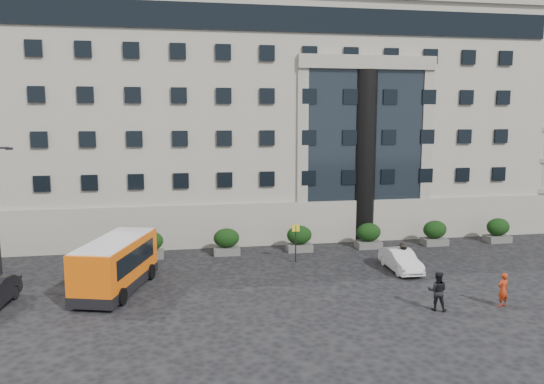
{
  "coord_description": "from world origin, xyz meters",
  "views": [
    {
      "loc": [
        -2.09,
        -28.17,
        9.59
      ],
      "look_at": [
        3.58,
        3.15,
        5.0
      ],
      "focal_mm": 35.0,
      "sensor_mm": 36.0,
      "label": 1
    }
  ],
  "objects": [
    {
      "name": "minibus",
      "position": [
        -5.51,
        1.16,
        1.59
      ],
      "size": [
        4.27,
        7.28,
        2.88
      ],
      "rotation": [
        0.0,
        0.0,
        -0.29
      ],
      "color": "#F05F0B",
      "rests_on": "ground"
    },
    {
      "name": "hedge_b",
      "position": [
        1.2,
        7.8,
        0.93
      ],
      "size": [
        1.8,
        1.26,
        1.84
      ],
      "color": "#50504E",
      "rests_on": "ground"
    },
    {
      "name": "hedge_d",
      "position": [
        11.6,
        7.8,
        0.93
      ],
      "size": [
        1.8,
        1.26,
        1.84
      ],
      "color": "#50504E",
      "rests_on": "ground"
    },
    {
      "name": "pedestrian_b",
      "position": [
        10.49,
        -4.77,
        0.99
      ],
      "size": [
        1.19,
        1.1,
        1.97
      ],
      "primitive_type": "imported",
      "rotation": [
        0.0,
        0.0,
        2.68
      ],
      "color": "black",
      "rests_on": "ground"
    },
    {
      "name": "hedge_f",
      "position": [
        22.0,
        7.8,
        0.93
      ],
      "size": [
        1.8,
        1.26,
        1.84
      ],
      "color": "#50504E",
      "rests_on": "ground"
    },
    {
      "name": "bus_stop_sign",
      "position": [
        5.5,
        5.0,
        1.73
      ],
      "size": [
        0.5,
        0.08,
        2.52
      ],
      "color": "#262628",
      "rests_on": "ground"
    },
    {
      "name": "hedge_a",
      "position": [
        -4.0,
        7.8,
        0.93
      ],
      "size": [
        1.8,
        1.26,
        1.84
      ],
      "color": "#50504E",
      "rests_on": "ground"
    },
    {
      "name": "pedestrian_c",
      "position": [
        11.74,
        2.08,
        0.89
      ],
      "size": [
        1.16,
        0.68,
        1.77
      ],
      "primitive_type": "imported",
      "rotation": [
        0.0,
        0.0,
        3.12
      ],
      "color": "black",
      "rests_on": "ground"
    },
    {
      "name": "hedge_e",
      "position": [
        16.8,
        7.8,
        0.93
      ],
      "size": [
        1.8,
        1.26,
        1.84
      ],
      "color": "#50504E",
      "rests_on": "ground"
    },
    {
      "name": "hedge_c",
      "position": [
        6.4,
        7.8,
        0.93
      ],
      "size": [
        1.8,
        1.26,
        1.84
      ],
      "color": "#50504E",
      "rests_on": "ground"
    },
    {
      "name": "civic_building",
      "position": [
        6.0,
        22.0,
        9.0
      ],
      "size": [
        44.0,
        24.0,
        18.0
      ],
      "primitive_type": "cube",
      "color": "#A09C8D",
      "rests_on": "ground"
    },
    {
      "name": "pedestrian_a",
      "position": [
        14.0,
        -4.88,
        0.88
      ],
      "size": [
        0.72,
        0.55,
        1.75
      ],
      "primitive_type": "imported",
      "rotation": [
        0.0,
        0.0,
        3.36
      ],
      "color": "#A72E10",
      "rests_on": "ground"
    },
    {
      "name": "entrance_column",
      "position": [
        12.0,
        10.3,
        6.5
      ],
      "size": [
        1.8,
        1.8,
        13.0
      ],
      "primitive_type": "cylinder",
      "color": "black",
      "rests_on": "ground"
    },
    {
      "name": "ground",
      "position": [
        0.0,
        0.0,
        0.0
      ],
      "size": [
        120.0,
        120.0,
        0.0
      ],
      "primitive_type": "plane",
      "color": "black",
      "rests_on": "ground"
    },
    {
      "name": "parked_car_d",
      "position": [
        -11.5,
        16.0,
        0.68
      ],
      "size": [
        2.61,
        5.04,
        1.36
      ],
      "primitive_type": "imported",
      "rotation": [
        0.0,
        0.0,
        0.08
      ],
      "color": "black",
      "rests_on": "ground"
    },
    {
      "name": "white_taxi",
      "position": [
        11.52,
        1.94,
        0.68
      ],
      "size": [
        1.47,
        4.12,
        1.35
      ],
      "primitive_type": "imported",
      "rotation": [
        0.0,
        0.0,
        -0.01
      ],
      "color": "silver",
      "rests_on": "ground"
    }
  ]
}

